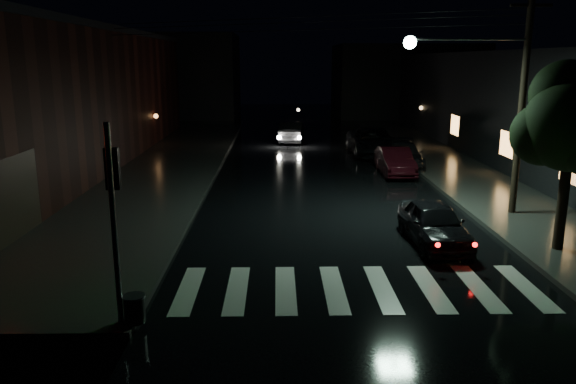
{
  "coord_description": "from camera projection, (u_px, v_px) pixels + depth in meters",
  "views": [
    {
      "loc": [
        1.01,
        -12.43,
        5.53
      ],
      "look_at": [
        1.33,
        4.21,
        1.6
      ],
      "focal_mm": 35.0,
      "sensor_mm": 36.0,
      "label": 1
    }
  ],
  "objects": [
    {
      "name": "sidewalk_right",
      "position": [
        463.0,
        175.0,
        27.15
      ],
      "size": [
        4.0,
        44.0,
        0.15
      ],
      "primitive_type": "cube",
      "color": "#282826",
      "rests_on": "ground"
    },
    {
      "name": "building_left",
      "position": [
        16.0,
        102.0,
        27.88
      ],
      "size": [
        10.0,
        36.0,
        7.0
      ],
      "primitive_type": "cube",
      "color": "black",
      "rests_on": "ground"
    },
    {
      "name": "parked_car_b",
      "position": [
        395.0,
        161.0,
        27.56
      ],
      "size": [
        1.45,
        4.08,
        1.34
      ],
      "primitive_type": "imported",
      "rotation": [
        0.0,
        0.0,
        -0.01
      ],
      "color": "black",
      "rests_on": "ground"
    },
    {
      "name": "ground",
      "position": [
        236.0,
        298.0,
        13.35
      ],
      "size": [
        120.0,
        120.0,
        0.0
      ],
      "primitive_type": "plane",
      "color": "black",
      "rests_on": "ground"
    },
    {
      "name": "utility_pole",
      "position": [
        504.0,
        88.0,
        19.27
      ],
      "size": [
        4.92,
        0.44,
        8.0
      ],
      "color": "black",
      "rests_on": "ground"
    },
    {
      "name": "crosswalk",
      "position": [
        358.0,
        289.0,
        13.89
      ],
      "size": [
        9.0,
        3.0,
        0.01
      ],
      "primitive_type": "cube",
      "color": "beige",
      "rests_on": "ground"
    },
    {
      "name": "parked_car_a",
      "position": [
        434.0,
        223.0,
        17.15
      ],
      "size": [
        1.71,
        3.92,
        1.31
      ],
      "primitive_type": "imported",
      "rotation": [
        0.0,
        0.0,
        0.04
      ],
      "color": "black",
      "rests_on": "ground"
    },
    {
      "name": "street_tree",
      "position": [
        570.0,
        125.0,
        15.72
      ],
      "size": [
        3.1,
        2.9,
        5.4
      ],
      "color": "black",
      "rests_on": "ground"
    },
    {
      "name": "parked_car_c",
      "position": [
        403.0,
        155.0,
        29.42
      ],
      "size": [
        2.31,
        4.79,
        1.35
      ],
      "primitive_type": "imported",
      "rotation": [
        0.0,
        0.0,
        -0.09
      ],
      "color": "black",
      "rests_on": "ground"
    },
    {
      "name": "parked_car_d",
      "position": [
        373.0,
        142.0,
        33.2
      ],
      "size": [
        2.68,
        5.79,
        1.61
      ],
      "primitive_type": "imported",
      "rotation": [
        0.0,
        0.0,
        -0.0
      ],
      "color": "black",
      "rests_on": "ground"
    },
    {
      "name": "sidewalk_left",
      "position": [
        152.0,
        177.0,
        26.86
      ],
      "size": [
        6.0,
        44.0,
        0.15
      ],
      "primitive_type": "cube",
      "color": "#282826",
      "rests_on": "ground"
    },
    {
      "name": "building_far_left",
      "position": [
        167.0,
        76.0,
        56.03
      ],
      "size": [
        14.0,
        10.0,
        8.0
      ],
      "primitive_type": "cube",
      "color": "black",
      "rests_on": "ground"
    },
    {
      "name": "building_right",
      "position": [
        571.0,
        108.0,
        30.5
      ],
      "size": [
        10.0,
        40.0,
        6.0
      ],
      "primitive_type": "cube",
      "color": "black",
      "rests_on": "ground"
    },
    {
      "name": "oncoming_car",
      "position": [
        292.0,
        132.0,
        38.52
      ],
      "size": [
        1.91,
        4.44,
        1.42
      ],
      "primitive_type": "imported",
      "rotation": [
        0.0,
        0.0,
        3.05
      ],
      "color": "black",
      "rests_on": "ground"
    },
    {
      "name": "building_far_right",
      "position": [
        405.0,
        80.0,
        56.6
      ],
      "size": [
        14.0,
        10.0,
        7.0
      ],
      "primitive_type": "cube",
      "color": "black",
      "rests_on": "ground"
    },
    {
      "name": "signal_pole_corner",
      "position": [
        125.0,
        259.0,
        11.53
      ],
      "size": [
        0.68,
        0.61,
        4.2
      ],
      "color": "slate",
      "rests_on": "ground"
    }
  ]
}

